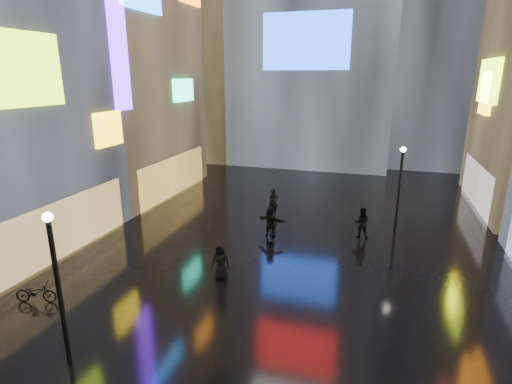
% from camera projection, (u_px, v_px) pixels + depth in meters
% --- Properties ---
extents(ground, '(140.00, 140.00, 0.00)m').
position_uv_depth(ground, '(297.00, 238.00, 23.05)').
color(ground, black).
rests_on(ground, ground).
extents(building_left_far, '(10.28, 12.00, 22.00)m').
position_uv_depth(building_left_far, '(108.00, 48.00, 30.01)').
color(building_left_far, black).
rests_on(building_left_far, ground).
extents(tower_flank_left, '(10.00, 10.00, 26.00)m').
position_uv_depth(tower_flank_left, '(215.00, 38.00, 43.54)').
color(tower_flank_left, black).
rests_on(tower_flank_left, ground).
extents(lamp_near, '(0.30, 0.30, 5.20)m').
position_uv_depth(lamp_near, '(58.00, 282.00, 12.22)').
color(lamp_near, black).
rests_on(lamp_near, ground).
extents(lamp_far, '(0.30, 0.30, 5.20)m').
position_uv_depth(lamp_far, '(399.00, 186.00, 22.83)').
color(lamp_far, black).
rests_on(lamp_far, ground).
extents(pedestrian_4, '(0.88, 0.60, 1.74)m').
position_uv_depth(pedestrian_4, '(221.00, 261.00, 18.19)').
color(pedestrian_4, black).
rests_on(pedestrian_4, ground).
extents(pedestrian_5, '(1.73, 0.81, 1.79)m').
position_uv_depth(pedestrian_5, '(271.00, 221.00, 23.08)').
color(pedestrian_5, black).
rests_on(pedestrian_5, ground).
extents(pedestrian_6, '(0.80, 0.74, 1.83)m').
position_uv_depth(pedestrian_6, '(273.00, 202.00, 26.46)').
color(pedestrian_6, black).
rests_on(pedestrian_6, ground).
extents(pedestrian_7, '(0.92, 0.74, 1.80)m').
position_uv_depth(pedestrian_7, '(362.00, 223.00, 22.89)').
color(pedestrian_7, black).
rests_on(pedestrian_7, ground).
extents(umbrella_2, '(1.30, 1.30, 0.87)m').
position_uv_depth(umbrella_2, '(220.00, 235.00, 17.82)').
color(umbrella_2, black).
rests_on(umbrella_2, pedestrian_4).
extents(bicycle, '(1.79, 1.02, 0.89)m').
position_uv_depth(bicycle, '(36.00, 292.00, 16.40)').
color(bicycle, black).
rests_on(bicycle, ground).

